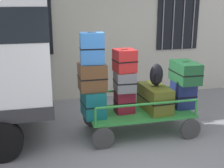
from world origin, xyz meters
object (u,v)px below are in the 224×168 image
Objects in this scene: suitcase_midleft_middle at (125,81)px; suitcase_midleft_top at (125,60)px; luggage_cart at (139,115)px; suitcase_left_bottom at (93,103)px; suitcase_left_top at (92,48)px; suitcase_midleft_bottom at (124,102)px; suitcase_midright_bottom at (183,94)px; suitcase_left_middle at (92,77)px; backpack at (156,75)px; suitcase_center_bottom at (155,98)px; suitcase_midright_middle at (185,72)px.

suitcase_midleft_top is at bearing 90.00° from suitcase_midleft_middle.
luggage_cart is 1.00m from suitcase_left_bottom.
suitcase_left_top is 1.29× the size of suitcase_midleft_bottom.
luggage_cart is 1.17m from suitcase_midleft_top.
suitcase_left_top is 1.20× the size of suitcase_midleft_middle.
suitcase_left_top is 2.15m from suitcase_midright_bottom.
suitcase_midleft_bottom is 1.26m from suitcase_midright_bottom.
suitcase_left_middle reaches higher than backpack.
suitcase_left_bottom reaches higher than suitcase_center_bottom.
suitcase_midright_middle is at bearing 0.45° from suitcase_left_bottom.
luggage_cart is 2.39× the size of suitcase_center_bottom.
suitcase_left_bottom is 1.35× the size of suitcase_midleft_top.
suitcase_left_top is (0.00, -0.04, 0.54)m from suitcase_left_middle.
suitcase_midleft_middle is 0.54× the size of suitcase_center_bottom.
suitcase_left_middle is 0.54m from suitcase_left_top.
suitcase_left_bottom is at bearing -177.02° from suitcase_midleft_middle.
suitcase_left_top is 0.65× the size of suitcase_center_bottom.
suitcase_left_middle is 1.18× the size of suitcase_midleft_top.
backpack reaches higher than suitcase_midleft_bottom.
suitcase_center_bottom is (0.63, -0.01, -0.39)m from suitcase_midleft_middle.
suitcase_midleft_top is at bearing 4.22° from suitcase_left_bottom.
suitcase_midright_middle is 1.63× the size of backpack.
suitcase_midright_middle is at bearing -1.44° from suitcase_midleft_top.
suitcase_midright_middle is (1.89, 0.01, -0.55)m from suitcase_left_top.
backpack is at bearing 1.64° from suitcase_left_top.
suitcase_left_bottom is (-0.94, -0.02, 0.34)m from luggage_cart.
suitcase_midleft_top is 0.48× the size of suitcase_center_bottom.
suitcase_midright_bottom is at bearing 1.39° from suitcase_left_bottom.
suitcase_midright_middle is (1.26, -0.02, 0.11)m from suitcase_midleft_middle.
suitcase_center_bottom reaches higher than luggage_cart.
suitcase_midleft_bottom is 0.50× the size of suitcase_center_bottom.
suitcase_center_bottom is at bearing -0.55° from suitcase_left_middle.
suitcase_midright_bottom is (1.89, 0.05, 0.02)m from suitcase_left_bottom.
suitcase_midright_middle is 0.61m from backpack.
suitcase_left_bottom is 0.81× the size of suitcase_midright_middle.
suitcase_center_bottom reaches higher than suitcase_midleft_bottom.
luggage_cart is at bearing -178.46° from suitcase_midright_bottom.
suitcase_midleft_top reaches higher than suitcase_center_bottom.
suitcase_left_top is 0.92m from suitcase_midleft_middle.
backpack is at bearing 0.80° from suitcase_midleft_bottom.
luggage_cart is 3.66× the size of suitcase_left_bottom.
suitcase_midleft_middle reaches higher than luggage_cart.
suitcase_left_top is at bearing -175.85° from suitcase_midleft_top.
suitcase_midleft_top is at bearing 175.28° from luggage_cart.
luggage_cart is at bearing -1.43° from suitcase_midleft_bottom.
suitcase_midright_bottom reaches higher than luggage_cart.
suitcase_left_middle is 1.15× the size of backpack.
suitcase_midleft_middle reaches higher than suitcase_midright_bottom.
suitcase_left_bottom is at bearing -175.78° from suitcase_midleft_top.
suitcase_center_bottom is 2.03× the size of backpack.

